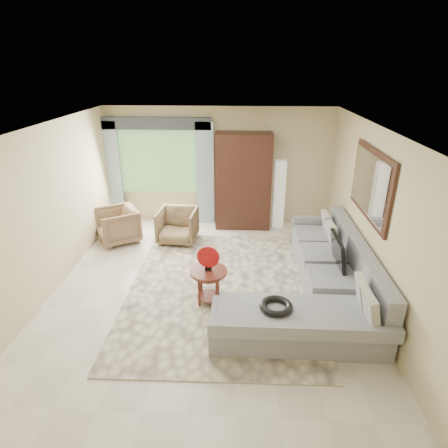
# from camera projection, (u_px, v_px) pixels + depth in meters

# --- Properties ---
(ground) EXTENTS (6.00, 6.00, 0.00)m
(ground) POSITION_uv_depth(u_px,v_px,m) (208.00, 291.00, 6.11)
(ground) COLOR silver
(ground) RESTS_ON ground
(area_rug) EXTENTS (3.05, 4.04, 0.02)m
(area_rug) POSITION_uv_depth(u_px,v_px,m) (222.00, 288.00, 6.19)
(area_rug) COLOR beige
(area_rug) RESTS_ON ground
(sectional_sofa) EXTENTS (2.30, 3.46, 0.90)m
(sectional_sofa) POSITION_uv_depth(u_px,v_px,m) (322.00, 285.00, 5.76)
(sectional_sofa) COLOR gray
(sectional_sofa) RESTS_ON ground
(tv_screen) EXTENTS (0.14, 0.74, 0.48)m
(tv_screen) POSITION_uv_depth(u_px,v_px,m) (338.00, 251.00, 5.85)
(tv_screen) COLOR black
(tv_screen) RESTS_ON sectional_sofa
(garden_hose) EXTENTS (0.43, 0.43, 0.09)m
(garden_hose) POSITION_uv_depth(u_px,v_px,m) (276.00, 306.00, 4.83)
(garden_hose) COLOR black
(garden_hose) RESTS_ON sectional_sofa
(coffee_table) EXTENTS (0.57, 0.57, 0.57)m
(coffee_table) POSITION_uv_depth(u_px,v_px,m) (209.00, 286.00, 5.71)
(coffee_table) COLOR #4A1F13
(coffee_table) RESTS_ON ground
(red_disc) EXTENTS (0.34, 0.06, 0.34)m
(red_disc) POSITION_uv_depth(u_px,v_px,m) (208.00, 257.00, 5.51)
(red_disc) COLOR #AC1113
(red_disc) RESTS_ON coffee_table
(armchair_left) EXTENTS (1.07, 1.07, 0.72)m
(armchair_left) POSITION_uv_depth(u_px,v_px,m) (118.00, 225.00, 7.69)
(armchair_left) COLOR olive
(armchair_left) RESTS_ON ground
(armchair_right) EXTENTS (0.82, 0.84, 0.71)m
(armchair_right) POSITION_uv_depth(u_px,v_px,m) (178.00, 226.00, 7.69)
(armchair_right) COLOR #806345
(armchair_right) RESTS_ON ground
(potted_plant) EXTENTS (0.59, 0.53, 0.57)m
(potted_plant) POSITION_uv_depth(u_px,v_px,m) (130.00, 218.00, 8.26)
(potted_plant) COLOR #999999
(potted_plant) RESTS_ON ground
(armoire) EXTENTS (1.20, 0.55, 2.10)m
(armoire) POSITION_uv_depth(u_px,v_px,m) (243.00, 181.00, 8.17)
(armoire) COLOR black
(armoire) RESTS_ON ground
(floor_lamp) EXTENTS (0.24, 0.24, 1.50)m
(floor_lamp) POSITION_uv_depth(u_px,v_px,m) (279.00, 194.00, 8.30)
(floor_lamp) COLOR silver
(floor_lamp) RESTS_ON ground
(window) EXTENTS (1.80, 0.04, 1.40)m
(window) POSITION_uv_depth(u_px,v_px,m) (159.00, 162.00, 8.35)
(window) COLOR #669E59
(window) RESTS_ON wall_back
(curtain_left) EXTENTS (0.40, 0.08, 2.30)m
(curtain_left) POSITION_uv_depth(u_px,v_px,m) (112.00, 173.00, 8.41)
(curtain_left) COLOR #9EB7CC
(curtain_left) RESTS_ON ground
(curtain_right) EXTENTS (0.40, 0.08, 2.30)m
(curtain_right) POSITION_uv_depth(u_px,v_px,m) (205.00, 174.00, 8.31)
(curtain_right) COLOR #9EB7CC
(curtain_right) RESTS_ON ground
(valance) EXTENTS (2.40, 0.12, 0.26)m
(valance) POSITION_uv_depth(u_px,v_px,m) (155.00, 123.00, 7.95)
(valance) COLOR #1E232D
(valance) RESTS_ON wall_back
(wall_mirror) EXTENTS (0.05, 1.70, 1.05)m
(wall_mirror) POSITION_uv_depth(u_px,v_px,m) (371.00, 184.00, 5.63)
(wall_mirror) COLOR black
(wall_mirror) RESTS_ON wall_right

